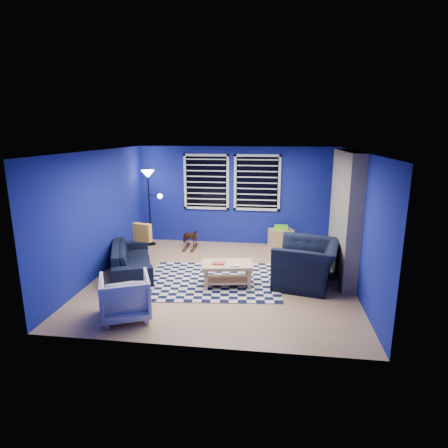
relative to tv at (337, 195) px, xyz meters
name	(u,v)px	position (x,y,z in m)	size (l,w,h in m)	color
floor	(222,278)	(-2.45, -2.00, -1.40)	(5.00, 5.00, 0.00)	tan
ceiling	(222,151)	(-2.45, -2.00, 1.10)	(5.00, 5.00, 0.00)	white
wall_back	(235,196)	(-2.45, 0.50, -0.15)	(5.00, 5.00, 0.00)	navy
wall_left	(99,214)	(-4.95, -2.00, -0.15)	(5.00, 5.00, 0.00)	navy
wall_right	(357,221)	(0.05, -2.00, -0.15)	(5.00, 5.00, 0.00)	navy
fireplace	(344,218)	(-0.09, -1.50, -0.20)	(0.65, 2.00, 2.50)	gray
window_left	(206,182)	(-3.20, 0.46, 0.20)	(1.17, 0.06, 1.42)	black
window_right	(257,183)	(-1.90, 0.46, 0.20)	(1.17, 0.06, 1.42)	black
tv	(337,195)	(0.00, 0.00, 0.00)	(0.07, 1.00, 0.58)	black
rug	(214,280)	(-2.59, -2.17, -1.39)	(2.50, 2.00, 0.02)	black
sofa	(132,258)	(-4.37, -1.88, -1.11)	(0.77, 1.96, 0.57)	black
armchair_big	(306,263)	(-0.82, -2.09, -0.98)	(1.12, 1.28, 0.83)	black
armchair_bent	(125,297)	(-3.73, -3.81, -1.05)	(0.74, 0.76, 0.69)	gray
rocking_horse	(190,238)	(-3.51, -0.18, -1.12)	(0.51, 0.23, 0.43)	#432115
coffee_table	(227,270)	(-2.30, -2.38, -1.07)	(1.02, 0.69, 0.47)	tan
cabinet	(281,238)	(-1.26, 0.25, -1.15)	(0.66, 0.54, 0.56)	tan
floor_lamp	(149,184)	(-4.57, 0.04, 0.17)	(0.52, 0.32, 1.92)	black
throw_pillow	(142,232)	(-4.22, -1.57, -0.63)	(0.41, 0.12, 0.39)	orange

